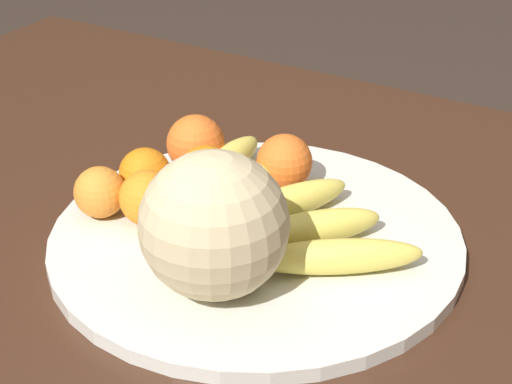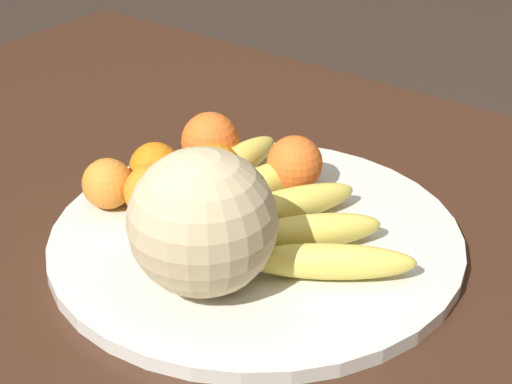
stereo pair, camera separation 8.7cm
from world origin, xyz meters
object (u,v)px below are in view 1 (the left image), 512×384
object	(u,v)px
orange_front_right	(195,206)
orange_top_small	(147,198)
melon	(214,225)
orange_back_right	(196,144)
orange_back_left	(145,174)
fruit_bowl	(256,239)
banana_bunch	(276,205)
orange_side_extra	(100,192)
orange_front_left	(206,174)
orange_mid_center	(284,162)
kitchen_table	(193,315)

from	to	relation	value
orange_front_right	orange_top_small	distance (m)	0.05
melon	orange_back_right	distance (m)	0.24
orange_front_right	orange_back_left	distance (m)	0.09
fruit_bowl	orange_back_right	xyz separation A→B (m)	(-0.13, 0.09, 0.04)
banana_bunch	orange_side_extra	xyz separation A→B (m)	(-0.17, -0.09, 0.01)
orange_front_left	orange_back_right	world-z (taller)	orange_back_right
orange_back_right	orange_mid_center	bearing A→B (deg)	8.69
orange_back_left	orange_top_small	size ratio (longest dim) A/B	0.97
fruit_bowl	orange_mid_center	xyz separation A→B (m)	(-0.02, 0.10, 0.04)
kitchen_table	melon	xyz separation A→B (m)	(0.08, -0.07, 0.18)
orange_front_left	orange_back_right	xyz separation A→B (m)	(-0.05, 0.05, 0.00)
banana_bunch	orange_front_right	world-z (taller)	orange_front_right
orange_mid_center	orange_side_extra	bearing A→B (deg)	-131.91
orange_front_left	orange_top_small	bearing A→B (deg)	-109.78
orange_front_right	orange_back_right	xyz separation A→B (m)	(-0.08, 0.12, 0.00)
kitchen_table	banana_bunch	xyz separation A→B (m)	(0.07, 0.06, 0.13)
orange_front_right	orange_mid_center	size ratio (longest dim) A/B	0.96
kitchen_table	orange_mid_center	distance (m)	0.20
kitchen_table	orange_front_left	bearing A→B (deg)	107.45
melon	orange_side_extra	distance (m)	0.19
orange_back_left	orange_back_right	bearing A→B (deg)	81.70
kitchen_table	orange_mid_center	bearing A→B (deg)	73.42
orange_mid_center	orange_back_left	xyz separation A→B (m)	(-0.12, -0.10, -0.00)
melon	kitchen_table	bearing A→B (deg)	138.02
orange_front_left	orange_side_extra	distance (m)	0.12
melon	orange_back_left	world-z (taller)	melon
kitchen_table	orange_top_small	xyz separation A→B (m)	(-0.05, -0.01, 0.14)
kitchen_table	orange_back_right	world-z (taller)	orange_back_right
orange_front_left	orange_mid_center	distance (m)	0.09
kitchen_table	fruit_bowl	world-z (taller)	fruit_bowl
kitchen_table	melon	bearing A→B (deg)	-41.98
banana_bunch	orange_side_extra	size ratio (longest dim) A/B	5.28
orange_front_right	orange_mid_center	distance (m)	0.14
orange_front_left	orange_back_left	distance (m)	0.07
melon	orange_top_small	distance (m)	0.15
orange_back_right	orange_back_left	bearing A→B (deg)	-98.30
kitchen_table	orange_top_small	world-z (taller)	orange_top_small
kitchen_table	orange_back_left	bearing A→B (deg)	156.82
orange_back_right	orange_side_extra	bearing A→B (deg)	-102.17
kitchen_table	orange_front_right	size ratio (longest dim) A/B	21.37
orange_front_left	orange_mid_center	size ratio (longest dim) A/B	1.00
banana_bunch	orange_back_right	bearing A→B (deg)	95.93
melon	orange_top_small	size ratio (longest dim) A/B	2.32
banana_bunch	melon	bearing A→B (deg)	-148.21
orange_back_left	orange_front_right	bearing A→B (deg)	-20.24
orange_back_right	banana_bunch	bearing A→B (deg)	-21.23
fruit_bowl	orange_front_right	xyz separation A→B (m)	(-0.06, -0.03, 0.04)
orange_front_left	orange_back_left	xyz separation A→B (m)	(-0.06, -0.03, -0.00)
orange_front_left	kitchen_table	bearing A→B (deg)	-72.55
melon	orange_back_right	size ratio (longest dim) A/B	2.03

